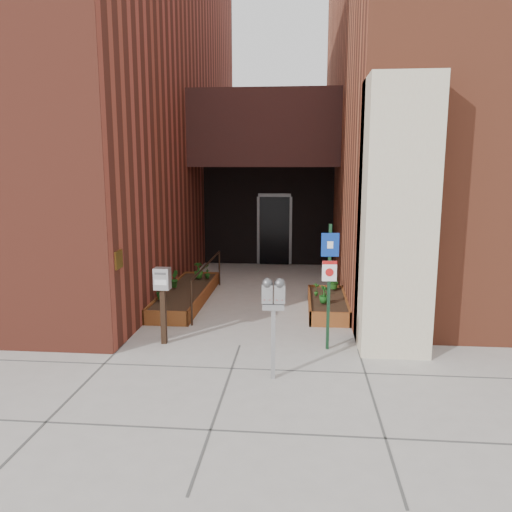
# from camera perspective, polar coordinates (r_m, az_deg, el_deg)

# --- Properties ---
(ground) EXTENTS (80.00, 80.00, 0.00)m
(ground) POSITION_cam_1_polar(r_m,az_deg,el_deg) (8.68, -1.88, -10.17)
(ground) COLOR #9E9991
(ground) RESTS_ON ground
(architecture) EXTENTS (20.00, 14.60, 10.00)m
(architecture) POSITION_cam_1_polar(r_m,az_deg,el_deg) (15.14, 0.64, 17.67)
(architecture) COLOR maroon
(architecture) RESTS_ON ground
(planter_left) EXTENTS (0.90, 3.60, 0.30)m
(planter_left) POSITION_cam_1_polar(r_m,az_deg,el_deg) (11.44, -7.96, -4.50)
(planter_left) COLOR brown
(planter_left) RESTS_ON ground
(planter_right) EXTENTS (0.80, 2.20, 0.30)m
(planter_right) POSITION_cam_1_polar(r_m,az_deg,el_deg) (10.69, 8.17, -5.57)
(planter_right) COLOR brown
(planter_right) RESTS_ON ground
(handrail) EXTENTS (0.04, 3.34, 0.90)m
(handrail) POSITION_cam_1_polar(r_m,az_deg,el_deg) (11.15, -5.59, -1.60)
(handrail) COLOR black
(handrail) RESTS_ON ground
(parking_meter) EXTENTS (0.33, 0.16, 1.49)m
(parking_meter) POSITION_cam_1_polar(r_m,az_deg,el_deg) (7.05, 2.01, -5.19)
(parking_meter) COLOR gray
(parking_meter) RESTS_ON ground
(sign_post) EXTENTS (0.29, 0.08, 2.11)m
(sign_post) POSITION_cam_1_polar(r_m,az_deg,el_deg) (8.22, 8.37, -2.00)
(sign_post) COLOR #12311B
(sign_post) RESTS_ON ground
(payment_dropbox) EXTENTS (0.27, 0.21, 1.34)m
(payment_dropbox) POSITION_cam_1_polar(r_m,az_deg,el_deg) (8.63, -10.63, -3.76)
(payment_dropbox) COLOR black
(payment_dropbox) RESTS_ON ground
(shrub_left_a) EXTENTS (0.43, 0.43, 0.34)m
(shrub_left_a) POSITION_cam_1_polar(r_m,az_deg,el_deg) (10.55, -10.76, -3.97)
(shrub_left_a) COLOR #164F18
(shrub_left_a) RESTS_ON planter_left
(shrub_left_b) EXTENTS (0.25, 0.25, 0.39)m
(shrub_left_b) POSITION_cam_1_polar(r_m,az_deg,el_deg) (11.52, -9.35, -2.59)
(shrub_left_b) COLOR #1B5017
(shrub_left_b) RESTS_ON planter_left
(shrub_left_c) EXTENTS (0.26, 0.26, 0.40)m
(shrub_left_c) POSITION_cam_1_polar(r_m,az_deg,el_deg) (12.38, -6.59, -1.60)
(shrub_left_c) COLOR #215D1A
(shrub_left_c) RESTS_ON planter_left
(shrub_left_d) EXTENTS (0.28, 0.28, 0.41)m
(shrub_left_d) POSITION_cam_1_polar(r_m,az_deg,el_deg) (12.30, -5.61, -1.62)
(shrub_left_d) COLOR #1A5217
(shrub_left_d) RESTS_ON planter_left
(shrub_right_a) EXTENTS (0.26, 0.26, 0.35)m
(shrub_right_a) POSITION_cam_1_polar(r_m,az_deg,el_deg) (10.18, 7.76, -4.35)
(shrub_right_a) COLOR #175117
(shrub_right_a) RESTS_ON planter_right
(shrub_right_b) EXTENTS (0.20, 0.20, 0.29)m
(shrub_right_b) POSITION_cam_1_polar(r_m,az_deg,el_deg) (10.69, 6.93, -3.80)
(shrub_right_b) COLOR #23611B
(shrub_right_b) RESTS_ON planter_right
(shrub_right_c) EXTENTS (0.45, 0.45, 0.35)m
(shrub_right_c) POSITION_cam_1_polar(r_m,az_deg,el_deg) (11.33, 8.87, -2.88)
(shrub_right_c) COLOR #1F5418
(shrub_right_c) RESTS_ON planter_right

